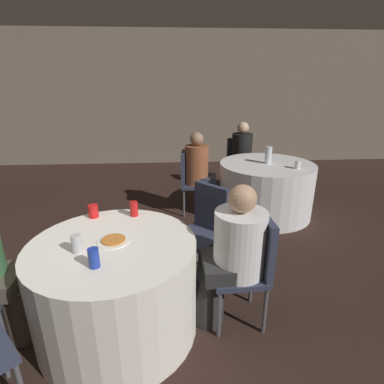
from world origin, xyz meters
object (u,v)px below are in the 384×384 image
(chair_far_north, at_px, (239,160))
(person_floral_shirt, at_px, (202,174))
(table_far, at_px, (265,189))
(soda_can_blue, at_px, (94,258))
(chair_near_northeast, at_px, (205,223))
(bottle_far, at_px, (268,155))
(chair_near_east, at_px, (251,260))
(table_near, at_px, (117,287))
(person_black_shirt, at_px, (243,158))
(soda_can_silver, at_px, (77,244))
(person_white_shirt, at_px, (231,255))
(pizza_plate_near, at_px, (113,240))
(chair_far_west, at_px, (190,177))
(soda_can_red, at_px, (134,209))

(chair_far_north, xyz_separation_m, person_floral_shirt, (-0.74, -0.95, 0.05))
(table_far, height_order, soda_can_blue, soda_can_blue)
(chair_near_northeast, distance_m, bottle_far, 1.70)
(chair_near_east, distance_m, bottle_far, 2.14)
(table_near, xyz_separation_m, bottle_far, (1.72, 2.03, 0.48))
(chair_near_east, height_order, person_black_shirt, person_black_shirt)
(soda_can_blue, bearing_deg, bottle_far, 52.50)
(chair_far_north, relative_size, person_black_shirt, 0.75)
(soda_can_blue, bearing_deg, soda_can_silver, 130.64)
(table_near, height_order, table_far, same)
(person_floral_shirt, relative_size, person_white_shirt, 1.02)
(person_floral_shirt, distance_m, pizza_plate_near, 2.25)
(person_white_shirt, bearing_deg, pizza_plate_near, 88.11)
(person_black_shirt, bearing_deg, chair_far_west, 31.99)
(chair_far_north, bearing_deg, person_floral_shirt, 44.10)
(chair_near_northeast, relative_size, pizza_plate_near, 3.86)
(chair_far_west, distance_m, person_white_shirt, 2.10)
(bottle_far, bearing_deg, person_black_shirt, 98.49)
(table_near, bearing_deg, chair_far_north, 62.99)
(soda_can_red, bearing_deg, table_far, 44.37)
(person_floral_shirt, relative_size, person_black_shirt, 0.98)
(table_far, height_order, pizza_plate_near, pizza_plate_near)
(pizza_plate_near, bearing_deg, soda_can_blue, -100.66)
(chair_far_west, bearing_deg, soda_can_silver, -15.39)
(soda_can_red, bearing_deg, soda_can_silver, -119.13)
(person_white_shirt, bearing_deg, chair_near_east, -90.00)
(person_white_shirt, xyz_separation_m, bottle_far, (0.88, 1.99, 0.27))
(table_far, distance_m, bottle_far, 0.48)
(chair_far_north, bearing_deg, person_black_shirt, 90.00)
(soda_can_blue, height_order, soda_can_silver, same)
(table_far, xyz_separation_m, chair_near_east, (-0.72, -1.98, 0.16))
(table_near, relative_size, soda_can_red, 9.57)
(person_black_shirt, relative_size, pizza_plate_near, 5.13)
(person_white_shirt, xyz_separation_m, person_black_shirt, (0.74, 2.88, 0.01))
(chair_far_north, height_order, pizza_plate_near, chair_far_north)
(soda_can_blue, bearing_deg, chair_far_west, 73.44)
(table_far, relative_size, chair_near_east, 1.46)
(chair_near_northeast, xyz_separation_m, soda_can_blue, (-0.77, -0.96, 0.27))
(chair_near_east, bearing_deg, bottle_far, -22.28)
(pizza_plate_near, height_order, bottle_far, bottle_far)
(person_black_shirt, xyz_separation_m, pizza_plate_near, (-1.58, -2.88, 0.15))
(person_white_shirt, bearing_deg, chair_far_north, -15.71)
(chair_near_east, xyz_separation_m, pizza_plate_near, (-0.99, -0.01, 0.22))
(table_far, relative_size, chair_near_northeast, 1.46)
(table_near, distance_m, soda_can_red, 0.63)
(person_floral_shirt, xyz_separation_m, person_white_shirt, (0.01, -2.08, 0.01))
(person_floral_shirt, height_order, pizza_plate_near, person_floral_shirt)
(person_white_shirt, bearing_deg, table_far, -26.04)
(chair_near_northeast, height_order, person_white_shirt, person_white_shirt)
(person_white_shirt, xyz_separation_m, soda_can_red, (-0.74, 0.41, 0.21))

